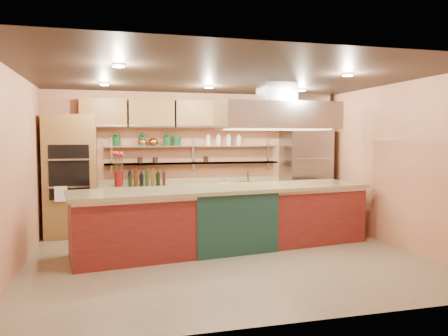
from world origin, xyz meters
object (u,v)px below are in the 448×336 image
object	(u,v)px
refrigerator	(306,176)
flower_vase	(119,179)
kitchen_scale	(224,182)
island	(226,218)
copper_kettle	(153,142)
green_canister	(177,141)

from	to	relation	value
refrigerator	flower_vase	world-z (taller)	refrigerator
kitchen_scale	island	bearing A→B (deg)	-110.62
flower_vase	island	bearing A→B (deg)	-42.11
island	refrigerator	bearing A→B (deg)	27.46
copper_kettle	green_canister	bearing A→B (deg)	0.00
copper_kettle	green_canister	size ratio (longest dim) A/B	1.03
island	kitchen_scale	distance (m)	1.67
flower_vase	copper_kettle	world-z (taller)	copper_kettle
refrigerator	flower_vase	size ratio (longest dim) A/B	7.39
island	green_canister	bearing A→B (deg)	99.60
refrigerator	island	world-z (taller)	refrigerator
flower_vase	kitchen_scale	size ratio (longest dim) A/B	1.92
refrigerator	copper_kettle	bearing A→B (deg)	175.92
copper_kettle	island	bearing A→B (deg)	-59.96
copper_kettle	green_canister	xyz separation A→B (m)	(0.47, 0.00, 0.02)
kitchen_scale	copper_kettle	size ratio (longest dim) A/B	0.75
kitchen_scale	green_canister	size ratio (longest dim) A/B	0.77
kitchen_scale	green_canister	xyz separation A→B (m)	(-0.95, 0.22, 0.84)
refrigerator	green_canister	distance (m)	2.87
refrigerator	flower_vase	distance (m)	3.93
flower_vase	green_canister	distance (m)	1.40
green_canister	copper_kettle	bearing A→B (deg)	180.00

